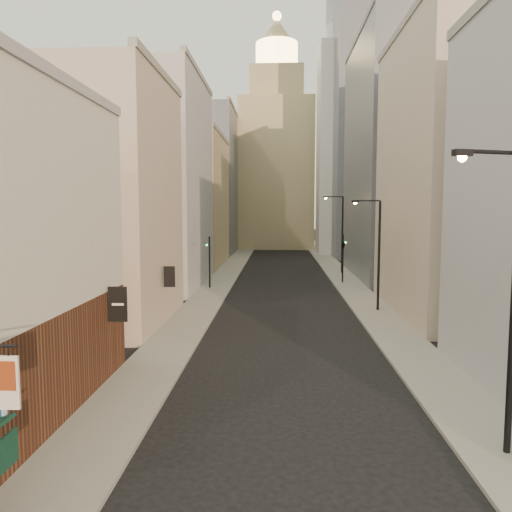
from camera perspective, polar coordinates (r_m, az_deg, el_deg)
The scene contains 16 objects.
sidewalk_left at distance 62.20m, azimuth -2.95°, elevation -1.53°, with size 3.00×140.00×0.15m, color gray.
sidewalk_right at distance 62.31m, azimuth 9.04°, elevation -1.58°, with size 3.00×140.00×0.15m, color gray.
left_bldg_beige at distance 34.42m, azimuth -16.97°, elevation 5.84°, with size 8.00×12.00×16.00m, color #B9A591.
left_bldg_grey at distance 49.85m, azimuth -10.83°, elevation 8.09°, with size 8.00×16.00×20.00m, color #A6A5AB.
left_bldg_tan at distance 67.44m, azimuth -7.25°, elevation 6.15°, with size 8.00×18.00×17.00m, color tan.
left_bldg_wingrid at distance 87.32m, azimuth -5.02°, elevation 8.30°, with size 8.00×20.00×24.00m, color gray.
right_bldg_beige at distance 38.62m, azimuth 21.76°, elevation 8.59°, with size 8.00×16.00×20.00m, color #B9A591.
right_bldg_wingrid at distance 58.08m, azimuth 15.29°, elevation 10.57°, with size 8.00×20.00×26.00m, color gray.
highrise at distance 88.32m, azimuth 15.32°, elevation 17.04°, with size 21.00×23.00×51.20m.
clock_tower at distance 98.96m, azimuth 2.34°, elevation 11.25°, with size 14.00×14.00×44.90m.
white_tower at distance 85.81m, azimuth 9.85°, elevation 12.72°, with size 8.00×8.00×41.50m.
streetlamp_near at distance 16.61m, azimuth 26.88°, elevation -3.17°, with size 2.34×0.98×9.28m.
streetlamp_mid at distance 37.63m, azimuth 13.57°, elevation 0.86°, with size 2.07×0.91×8.25m.
streetlamp_far at distance 58.83m, azimuth 9.63°, elevation 2.98°, with size 2.37×0.29×9.05m.
traffic_light_left at distance 47.22m, azimuth -5.34°, elevation 0.28°, with size 0.52×0.38×5.00m.
traffic_light_right at distance 51.14m, azimuth 9.92°, elevation 1.03°, with size 0.62×0.57×5.00m.
Camera 1 is at (-0.53, -6.45, 7.62)m, focal length 35.00 mm.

